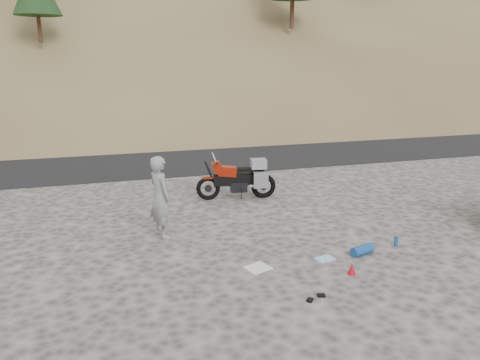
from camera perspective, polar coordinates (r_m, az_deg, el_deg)
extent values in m
plane|color=#403E3B|center=(9.36, -4.37, -7.88)|extent=(140.00, 140.00, 0.00)
cube|color=black|center=(17.91, -10.58, 2.90)|extent=(120.00, 7.00, 0.05)
cylinder|color=#3D2716|center=(22.61, -23.28, 16.88)|extent=(0.17, 0.17, 1.40)
cylinder|color=#3D2716|center=(25.53, 6.37, 19.92)|extent=(0.22, 0.22, 1.82)
torus|color=black|center=(12.12, -3.90, -1.03)|extent=(0.63, 0.20, 0.62)
cylinder|color=black|center=(12.12, -3.90, -1.03)|extent=(0.19, 0.08, 0.19)
torus|color=black|center=(12.32, 2.88, -0.75)|extent=(0.67, 0.22, 0.66)
cylinder|color=black|center=(12.32, 2.88, -0.75)|extent=(0.22, 0.10, 0.21)
cylinder|color=black|center=(12.03, -3.57, 0.59)|extent=(0.36, 0.11, 0.76)
cylinder|color=black|center=(11.96, -2.97, 2.27)|extent=(0.12, 0.58, 0.04)
cube|color=black|center=(12.14, -0.59, 0.05)|extent=(1.15, 0.38, 0.28)
cube|color=black|center=(12.20, -0.15, -0.79)|extent=(0.46, 0.34, 0.26)
cube|color=maroon|center=(12.05, -1.62, 1.09)|extent=(0.53, 0.35, 0.29)
cube|color=maroon|center=(12.00, -2.83, 1.57)|extent=(0.33, 0.36, 0.33)
cube|color=silver|center=(11.94, -3.16, 2.71)|extent=(0.15, 0.30, 0.24)
cube|color=black|center=(12.11, 0.51, 1.25)|extent=(0.54, 0.28, 0.11)
cube|color=black|center=(12.18, 2.17, 1.14)|extent=(0.35, 0.21, 0.09)
cube|color=silver|center=(12.00, 2.55, 0.00)|extent=(0.39, 0.16, 0.42)
cube|color=silver|center=(12.47, 2.12, 0.57)|extent=(0.39, 0.16, 0.42)
cube|color=gray|center=(12.14, 2.26, 2.01)|extent=(0.44, 0.37, 0.24)
cube|color=maroon|center=(12.04, -3.92, 0.27)|extent=(0.30, 0.15, 0.04)
cylinder|color=black|center=(12.09, 0.19, -1.72)|extent=(0.05, 0.20, 0.34)
cylinder|color=silver|center=(12.14, 2.14, -0.65)|extent=(0.44, 0.14, 0.12)
imported|color=gray|center=(9.90, -9.48, -6.77)|extent=(0.60, 0.73, 1.70)
cube|color=white|center=(8.37, 2.18, -10.65)|extent=(0.51, 0.48, 0.01)
cylinder|color=navy|center=(9.15, 14.68, -8.27)|extent=(0.49, 0.30, 0.18)
cylinder|color=navy|center=(9.74, 18.49, -7.09)|extent=(0.08, 0.08, 0.19)
cone|color=#AF0B19|center=(8.34, 13.47, -10.52)|extent=(0.19, 0.19, 0.19)
cube|color=black|center=(7.57, 9.87, -13.68)|extent=(0.14, 0.11, 0.03)
cube|color=black|center=(7.41, 8.51, -14.27)|extent=(0.14, 0.14, 0.04)
cube|color=#99C8ED|center=(8.85, 10.29, -9.43)|extent=(0.39, 0.33, 0.01)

